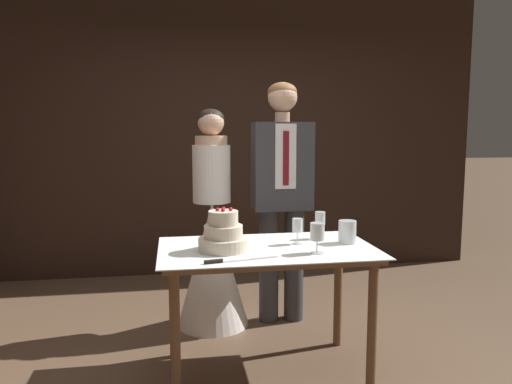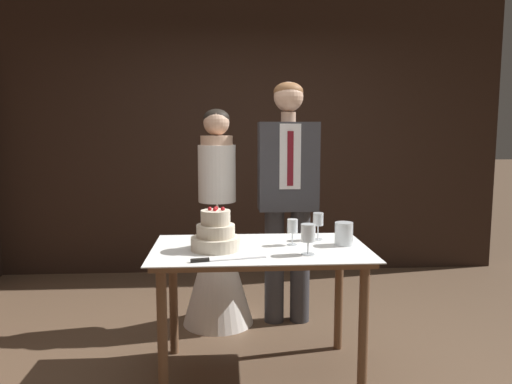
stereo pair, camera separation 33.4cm
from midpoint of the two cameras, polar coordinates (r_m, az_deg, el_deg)
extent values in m
plane|color=brown|center=(3.32, 3.93, -19.39)|extent=(40.00, 40.00, 0.00)
cube|color=black|center=(5.16, 0.83, 6.71)|extent=(5.26, 0.12, 2.88)
cylinder|color=brown|center=(2.82, -7.21, -16.15)|extent=(0.06, 0.06, 0.74)
cylinder|color=brown|center=(2.97, 15.46, -15.16)|extent=(0.06, 0.06, 0.74)
cylinder|color=brown|center=(3.38, -6.58, -12.12)|extent=(0.06, 0.06, 0.74)
cylinder|color=brown|center=(3.50, 12.21, -11.54)|extent=(0.06, 0.06, 0.74)
cube|color=brown|center=(3.00, 3.70, -6.83)|extent=(1.23, 0.72, 0.03)
cube|color=white|center=(3.00, 3.71, -6.45)|extent=(1.29, 0.78, 0.01)
cylinder|color=beige|center=(2.93, -1.37, -5.91)|extent=(0.29, 0.29, 0.08)
cylinder|color=beige|center=(2.92, -1.37, -4.48)|extent=(0.22, 0.22, 0.07)
cylinder|color=beige|center=(2.90, -1.38, -2.95)|extent=(0.17, 0.17, 0.08)
sphere|color=red|center=(2.89, -0.53, -1.96)|extent=(0.02, 0.02, 0.02)
sphere|color=red|center=(2.92, -1.32, -1.88)|extent=(0.02, 0.02, 0.02)
sphere|color=red|center=(2.89, -2.04, -1.96)|extent=(0.02, 0.02, 0.02)
sphere|color=red|center=(2.87, -1.43, -2.02)|extent=(0.02, 0.02, 0.02)
cube|color=silver|center=(2.73, 1.46, -7.70)|extent=(0.32, 0.09, 0.00)
cylinder|color=black|center=(2.68, -2.87, -7.82)|extent=(0.10, 0.04, 0.02)
cylinder|color=silver|center=(3.24, 10.04, -5.39)|extent=(0.06, 0.06, 0.00)
cylinder|color=silver|center=(3.23, 10.05, -4.58)|extent=(0.01, 0.01, 0.09)
cylinder|color=silver|center=(3.22, 10.09, -3.10)|extent=(0.07, 0.07, 0.08)
cylinder|color=silver|center=(2.87, 9.30, -7.06)|extent=(0.08, 0.08, 0.00)
cylinder|color=silver|center=(2.86, 9.32, -6.33)|extent=(0.01, 0.01, 0.07)
cylinder|color=silver|center=(2.84, 9.35, -4.65)|extent=(0.08, 0.08, 0.10)
cylinder|color=maroon|center=(2.85, 9.34, -5.26)|extent=(0.07, 0.07, 0.04)
cylinder|color=silver|center=(3.08, 7.30, -6.02)|extent=(0.06, 0.06, 0.00)
cylinder|color=silver|center=(3.07, 7.31, -5.32)|extent=(0.01, 0.01, 0.07)
cylinder|color=silver|center=(3.05, 7.33, -3.90)|extent=(0.06, 0.06, 0.08)
cylinder|color=silver|center=(3.12, 13.06, -4.70)|extent=(0.11, 0.11, 0.14)
cylinder|color=beige|center=(3.13, 13.04, -5.39)|extent=(0.05, 0.05, 0.06)
sphere|color=#F9CC4C|center=(3.12, 13.06, -4.61)|extent=(0.02, 0.02, 0.02)
cone|color=white|center=(3.83, -1.89, -8.14)|extent=(0.54, 0.54, 0.95)
cylinder|color=white|center=(3.71, -1.93, 2.11)|extent=(0.28, 0.28, 0.42)
cylinder|color=#DBAD8E|center=(3.69, -1.95, 5.91)|extent=(0.24, 0.24, 0.07)
sphere|color=#DBAD8E|center=(3.69, -1.96, 7.94)|extent=(0.19, 0.19, 0.19)
ellipsoid|color=black|center=(3.71, -1.97, 8.38)|extent=(0.20, 0.20, 0.14)
cylinder|color=#38383D|center=(3.88, 4.60, -8.48)|extent=(0.15, 0.15, 0.88)
cylinder|color=#38383D|center=(3.91, 7.52, -8.38)|extent=(0.15, 0.15, 0.88)
cube|color=#38383D|center=(3.76, 6.22, 2.93)|extent=(0.44, 0.24, 0.66)
cube|color=white|center=(3.63, 6.57, 4.02)|extent=(0.15, 0.01, 0.47)
cube|color=maroon|center=(3.63, 6.59, 3.81)|extent=(0.04, 0.01, 0.40)
cylinder|color=#DBAD8E|center=(3.75, 6.30, 8.52)|extent=(0.11, 0.11, 0.07)
sphere|color=#DBAD8E|center=(3.75, 6.33, 10.76)|extent=(0.22, 0.22, 0.22)
ellipsoid|color=brown|center=(3.77, 6.31, 11.33)|extent=(0.22, 0.22, 0.14)
camera|label=1|loc=(0.17, -87.14, 0.37)|focal=35.00mm
camera|label=2|loc=(0.17, 92.86, -0.37)|focal=35.00mm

